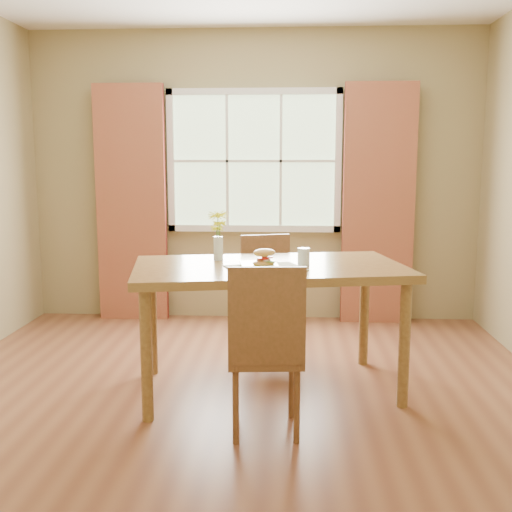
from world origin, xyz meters
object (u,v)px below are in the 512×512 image
at_px(chair_near, 266,343).
at_px(chair_far, 269,291).
at_px(croissant_sandwich, 264,258).
at_px(water_glass, 304,258).
at_px(dining_table, 269,278).
at_px(flower_vase, 218,231).

distance_m(chair_near, chair_far, 1.40).
bearing_deg(croissant_sandwich, chair_far, 67.21).
bearing_deg(croissant_sandwich, water_glass, 2.83).
bearing_deg(dining_table, flower_vase, 144.45).
height_order(chair_near, chair_far, chair_near).
xyz_separation_m(croissant_sandwich, water_glass, (0.25, 0.12, -0.02)).
relative_size(chair_far, croissant_sandwich, 5.36).
height_order(chair_far, flower_vase, flower_vase).
relative_size(dining_table, chair_near, 1.93).
bearing_deg(chair_near, dining_table, 85.71).
xyz_separation_m(water_glass, flower_vase, (-0.57, 0.20, 0.14)).
bearing_deg(chair_far, croissant_sandwich, -107.28).
distance_m(chair_near, water_glass, 0.79).
bearing_deg(dining_table, chair_far, 81.31).
distance_m(chair_near, croissant_sandwich, 0.67).
relative_size(chair_near, croissant_sandwich, 5.55).
bearing_deg(water_glass, croissant_sandwich, -154.50).
bearing_deg(chair_far, chair_near, -105.88).
relative_size(dining_table, flower_vase, 5.64).
distance_m(dining_table, croissant_sandwich, 0.22).
bearing_deg(chair_near, croissant_sandwich, 88.55).
height_order(chair_near, flower_vase, flower_vase).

